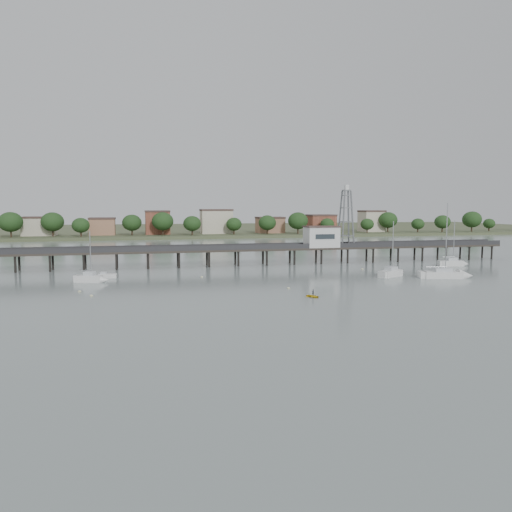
{
  "coord_description": "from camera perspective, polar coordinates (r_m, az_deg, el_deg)",
  "views": [
    {
      "loc": [
        -19.88,
        -56.75,
        13.98
      ],
      "look_at": [
        3.88,
        42.0,
        4.0
      ],
      "focal_mm": 35.0,
      "sensor_mm": 36.0,
      "label": 1
    }
  ],
  "objects": [
    {
      "name": "ground_plane",
      "position": [
        61.74,
        5.68,
        -7.51
      ],
      "size": [
        500.0,
        500.0,
        0.0
      ],
      "primitive_type": "plane",
      "color": "slate",
      "rests_on": "ground"
    },
    {
      "name": "pier",
      "position": [
        118.87,
        -3.85,
        0.68
      ],
      "size": [
        150.0,
        5.0,
        5.5
      ],
      "color": "#2D2823",
      "rests_on": "ground"
    },
    {
      "name": "pier_building",
      "position": [
        125.29,
        7.49,
        2.22
      ],
      "size": [
        8.4,
        5.4,
        5.3
      ],
      "color": "silver",
      "rests_on": "ground"
    },
    {
      "name": "lattice_tower",
      "position": [
        127.59,
        10.25,
        4.23
      ],
      "size": [
        3.2,
        3.2,
        15.5
      ],
      "color": "slate",
      "rests_on": "ground"
    },
    {
      "name": "sailboat_c",
      "position": [
        105.02,
        15.49,
        -1.89
      ],
      "size": [
        7.19,
        5.04,
        11.74
      ],
      "rotation": [
        0.0,
        0.0,
        0.48
      ],
      "color": "white",
      "rests_on": "ground"
    },
    {
      "name": "sailboat_b",
      "position": [
        97.84,
        -18.08,
        -2.49
      ],
      "size": [
        6.15,
        3.59,
        10.0
      ],
      "rotation": [
        0.0,
        0.0,
        -0.34
      ],
      "color": "white",
      "rests_on": "ground"
    },
    {
      "name": "sailboat_e",
      "position": [
        127.86,
        21.84,
        -0.78
      ],
      "size": [
        7.01,
        3.0,
        11.36
      ],
      "rotation": [
        0.0,
        0.0,
        -0.15
      ],
      "color": "white",
      "rests_on": "ground"
    },
    {
      "name": "sailboat_d",
      "position": [
        105.92,
        21.41,
        -2.02
      ],
      "size": [
        10.01,
        5.21,
        15.75
      ],
      "rotation": [
        0.0,
        0.0,
        -0.26
      ],
      "color": "white",
      "rests_on": "ground"
    },
    {
      "name": "white_tender",
      "position": [
        103.1,
        -16.66,
        -2.18
      ],
      "size": [
        3.62,
        1.83,
        1.35
      ],
      "rotation": [
        0.0,
        0.0,
        -0.11
      ],
      "color": "white",
      "rests_on": "ground"
    },
    {
      "name": "yellow_dinghy",
      "position": [
        78.46,
        6.53,
        -4.69
      ],
      "size": [
        1.77,
        1.24,
        2.43
      ],
      "primitive_type": "imported",
      "rotation": [
        0.0,
        0.0,
        0.48
      ],
      "color": "yellow",
      "rests_on": "ground"
    },
    {
      "name": "dinghy_occupant",
      "position": [
        78.46,
        6.53,
        -4.69
      ],
      "size": [
        0.68,
        1.03,
        0.23
      ],
      "primitive_type": "imported",
      "rotation": [
        0.0,
        0.0,
        3.51
      ],
      "color": "black",
      "rests_on": "ground"
    },
    {
      "name": "mooring_buoys",
      "position": [
        92.0,
        1.39,
        -3.08
      ],
      "size": [
        79.89,
        25.15,
        0.39
      ],
      "color": "beige",
      "rests_on": "ground"
    },
    {
      "name": "far_shore",
      "position": [
        297.3,
        -9.63,
        3.02
      ],
      "size": [
        500.0,
        170.0,
        10.4
      ],
      "color": "#475133",
      "rests_on": "ground"
    }
  ]
}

